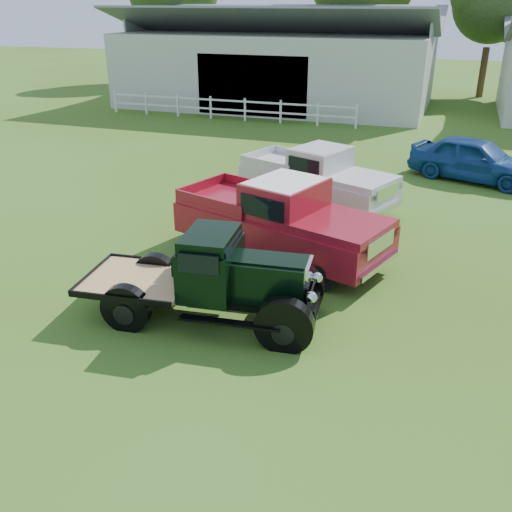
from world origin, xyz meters
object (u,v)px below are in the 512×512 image
(white_pickup, at_px, (317,178))
(misc_car_blue, at_px, (475,159))
(vintage_flatbed, at_px, (207,277))
(red_pickup, at_px, (281,219))

(white_pickup, distance_m, misc_car_blue, 6.62)
(vintage_flatbed, relative_size, red_pickup, 0.86)
(vintage_flatbed, distance_m, misc_car_blue, 13.22)
(misc_car_blue, bearing_deg, red_pickup, 171.92)
(white_pickup, relative_size, misc_car_blue, 1.12)
(vintage_flatbed, bearing_deg, red_pickup, 75.92)
(red_pickup, bearing_deg, vintage_flatbed, -79.62)
(misc_car_blue, bearing_deg, white_pickup, 154.88)
(misc_car_blue, bearing_deg, vintage_flatbed, 177.03)
(vintage_flatbed, xyz_separation_m, white_pickup, (0.42, 7.51, -0.02))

